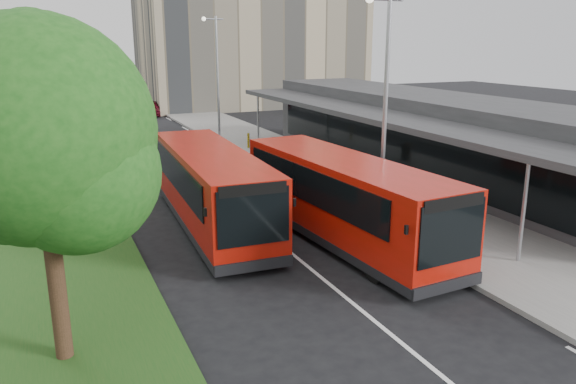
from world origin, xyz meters
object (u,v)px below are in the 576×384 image
(tree_near, at_px, (40,146))
(lamp_post_far, at_px, (216,70))
(lamp_post_near, at_px, (384,97))
(bus_main, at_px, (344,200))
(tree_mid, at_px, (34,84))
(bus_second, at_px, (211,188))
(car_far, at_px, (97,104))
(car_near, at_px, (151,108))
(litter_bin, at_px, (305,161))
(bollard, at_px, (248,140))
(tree_far, at_px, (32,62))

(tree_near, xyz_separation_m, lamp_post_far, (11.13, 24.95, 0.07))
(lamp_post_near, relative_size, bus_main, 0.78)
(tree_near, distance_m, tree_mid, 12.01)
(bus_second, xyz_separation_m, car_far, (-0.13, 39.10, -0.89))
(bus_main, xyz_separation_m, car_near, (0.29, 35.91, -0.78))
(tree_mid, height_order, lamp_post_near, lamp_post_near)
(bus_second, height_order, car_near, bus_second)
(bus_main, relative_size, litter_bin, 10.76)
(litter_bin, height_order, car_near, car_near)
(lamp_post_far, distance_m, litter_bin, 12.02)
(car_near, height_order, car_far, car_near)
(litter_bin, bearing_deg, lamp_post_near, -97.90)
(tree_near, bearing_deg, bus_second, 53.07)
(lamp_post_far, height_order, bollard, lamp_post_far)
(tree_mid, bearing_deg, car_far, 81.16)
(car_far, bearing_deg, tree_mid, -105.28)
(bus_second, xyz_separation_m, car_near, (3.90, 32.58, -0.77))
(bus_second, bearing_deg, car_far, 92.85)
(lamp_post_far, xyz_separation_m, car_near, (-1.76, 14.92, -4.04))
(tree_mid, height_order, bus_main, tree_mid)
(bollard, height_order, car_near, car_near)
(litter_bin, height_order, bollard, litter_bin)
(tree_near, relative_size, lamp_post_far, 0.90)
(lamp_post_far, bearing_deg, tree_mid, -130.68)
(tree_near, relative_size, tree_far, 0.85)
(bollard, bearing_deg, lamp_post_near, -92.40)
(bus_second, height_order, car_far, bus_second)
(lamp_post_far, bearing_deg, litter_bin, -83.82)
(bus_main, xyz_separation_m, car_far, (-3.74, 42.43, -0.90))
(bollard, bearing_deg, litter_bin, -85.51)
(lamp_post_near, bearing_deg, car_near, 92.88)
(lamp_post_near, distance_m, bus_second, 6.93)
(bus_main, bearing_deg, lamp_post_far, 80.57)
(litter_bin, bearing_deg, car_far, 102.09)
(bus_main, relative_size, car_near, 2.56)
(lamp_post_near, bearing_deg, lamp_post_far, 90.00)
(lamp_post_far, bearing_deg, lamp_post_near, -90.00)
(bollard, bearing_deg, car_near, 97.21)
(tree_mid, bearing_deg, bollard, 36.58)
(tree_mid, relative_size, lamp_post_near, 0.97)
(tree_far, height_order, lamp_post_far, tree_far)
(tree_near, height_order, bus_second, tree_near)
(tree_near, bearing_deg, litter_bin, 48.01)
(tree_far, xyz_separation_m, litter_bin, (12.34, -10.29, -4.82))
(litter_bin, xyz_separation_m, car_far, (-7.00, 32.68, -0.06))
(tree_mid, bearing_deg, lamp_post_far, 49.32)
(bus_main, height_order, bus_second, bus_main)
(tree_near, distance_m, bollard, 24.21)
(tree_near, relative_size, bus_second, 0.71)
(litter_bin, bearing_deg, lamp_post_far, 96.18)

